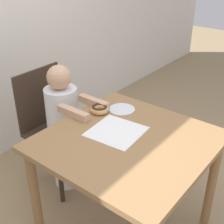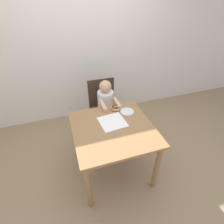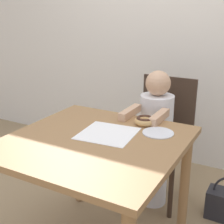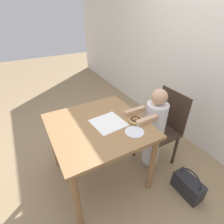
% 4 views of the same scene
% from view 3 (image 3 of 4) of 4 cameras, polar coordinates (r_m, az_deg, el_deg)
% --- Properties ---
extents(wall_back, '(8.00, 0.05, 2.50)m').
position_cam_3_polar(wall_back, '(2.94, 12.62, 14.32)').
color(wall_back, silver).
rests_on(wall_back, ground_plane).
extents(dining_table, '(0.94, 0.94, 0.76)m').
position_cam_3_polar(dining_table, '(1.76, -3.13, -8.38)').
color(dining_table, olive).
rests_on(dining_table, ground_plane).
extents(chair, '(0.42, 0.42, 0.95)m').
position_cam_3_polar(chair, '(2.43, 8.96, -4.60)').
color(chair, '#38281E').
rests_on(chair, ground_plane).
extents(child_figure, '(0.25, 0.47, 1.04)m').
position_cam_3_polar(child_figure, '(2.31, 7.89, -4.99)').
color(child_figure, white).
rests_on(child_figure, ground_plane).
extents(donut, '(0.13, 0.13, 0.05)m').
position_cam_3_polar(donut, '(1.92, 6.03, -1.54)').
color(donut, tan).
rests_on(donut, dining_table).
extents(napkin, '(0.33, 0.33, 0.00)m').
position_cam_3_polar(napkin, '(1.78, -0.79, -3.93)').
color(napkin, white).
rests_on(napkin, dining_table).
extents(plate, '(0.18, 0.18, 0.01)m').
position_cam_3_polar(plate, '(1.80, 8.42, -3.78)').
color(plate, silver).
rests_on(plate, dining_table).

